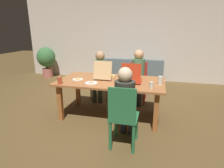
% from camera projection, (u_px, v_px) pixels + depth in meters
% --- Properties ---
extents(ground_plane, '(20.00, 20.00, 0.00)m').
position_uv_depth(ground_plane, '(111.00, 115.00, 3.71)').
color(ground_plane, brown).
extents(back_wall, '(7.64, 0.12, 2.95)m').
position_uv_depth(back_wall, '(133.00, 35.00, 6.07)').
color(back_wall, beige).
rests_on(back_wall, ground).
extents(dining_table, '(2.00, 1.06, 0.73)m').
position_uv_depth(dining_table, '(111.00, 85.00, 3.53)').
color(dining_table, '#A36236').
rests_on(dining_table, ground).
extents(chair_0, '(0.44, 0.39, 0.86)m').
position_uv_depth(chair_0, '(102.00, 78.00, 4.58)').
color(chair_0, '#9B5F2C').
rests_on(chair_0, ground).
extents(person_0, '(0.29, 0.47, 1.18)m').
position_uv_depth(person_0, '(100.00, 72.00, 4.39)').
color(person_0, '#32433B').
rests_on(person_0, ground).
extents(chair_1, '(0.41, 0.46, 0.91)m').
position_uv_depth(chair_1, '(138.00, 79.00, 4.42)').
color(chair_1, '#AC2A1F').
rests_on(chair_1, ground).
extents(person_1, '(0.28, 0.49, 1.23)m').
position_uv_depth(person_1, '(138.00, 73.00, 4.21)').
color(person_1, '#2E3A4A').
rests_on(person_1, ground).
extents(chair_2, '(0.39, 0.42, 0.95)m').
position_uv_depth(chair_2, '(123.00, 117.00, 2.56)').
color(chair_2, '#276E41').
rests_on(chair_2, ground).
extents(person_2, '(0.29, 0.52, 1.18)m').
position_uv_depth(person_2, '(125.00, 100.00, 2.65)').
color(person_2, '#2D3247').
rests_on(person_2, ground).
extents(pizza_box_0, '(0.35, 0.42, 0.37)m').
position_uv_depth(pizza_box_0, '(132.00, 79.00, 3.39)').
color(pizza_box_0, red).
rests_on(pizza_box_0, dining_table).
extents(pizza_box_1, '(0.35, 0.45, 0.36)m').
position_uv_depth(pizza_box_1, '(105.00, 76.00, 3.67)').
color(pizza_box_1, tan).
rests_on(pizza_box_1, dining_table).
extents(plate_0, '(0.20, 0.20, 0.03)m').
position_uv_depth(plate_0, '(78.00, 79.00, 3.55)').
color(plate_0, white).
rests_on(plate_0, dining_table).
extents(plate_1, '(0.23, 0.23, 0.03)m').
position_uv_depth(plate_1, '(91.00, 83.00, 3.31)').
color(plate_1, white).
rests_on(plate_1, dining_table).
extents(drinking_glass_0, '(0.06, 0.06, 0.11)m').
position_uv_depth(drinking_glass_0, '(151.00, 85.00, 3.00)').
color(drinking_glass_0, silver).
rests_on(drinking_glass_0, dining_table).
extents(drinking_glass_1, '(0.08, 0.08, 0.15)m').
position_uv_depth(drinking_glass_1, '(160.00, 80.00, 3.23)').
color(drinking_glass_1, silver).
rests_on(drinking_glass_1, dining_table).
extents(drinking_glass_2, '(0.08, 0.08, 0.13)m').
position_uv_depth(drinking_glass_2, '(60.00, 80.00, 3.26)').
color(drinking_glass_2, '#BA4529').
rests_on(drinking_glass_2, dining_table).
extents(couch, '(1.76, 0.89, 0.85)m').
position_uv_depth(couch, '(133.00, 75.00, 5.71)').
color(couch, slate).
rests_on(couch, ground).
extents(potted_plant, '(0.63, 0.63, 1.07)m').
position_uv_depth(potted_plant, '(46.00, 59.00, 6.56)').
color(potted_plant, '#B7665B').
rests_on(potted_plant, ground).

